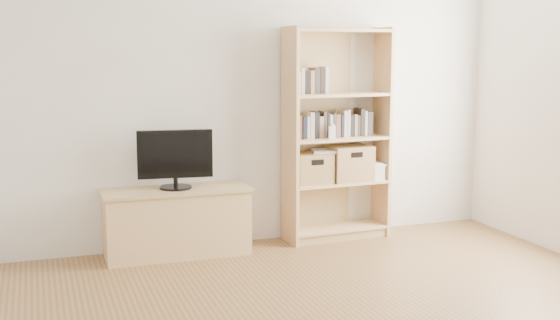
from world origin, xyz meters
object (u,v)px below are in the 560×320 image
basket_left (312,168)px  tv_stand (177,223)px  basket_right (348,163)px  bookshelf (337,134)px  baby_monitor (332,132)px  television (175,160)px  laptop (329,151)px

basket_left → tv_stand: bearing=-180.0°
tv_stand → basket_right: size_ratio=3.09×
bookshelf → baby_monitor: bearing=-135.0°
baby_monitor → basket_left: baby_monitor is taller
bookshelf → basket_left: 0.37m
tv_stand → baby_monitor: size_ratio=10.63×
television → laptop: 1.35m
television → baby_monitor: size_ratio=5.55×
bookshelf → television: bookshelf is taller
tv_stand → bookshelf: (1.44, 0.05, 0.66)m
bookshelf → laptop: bearing=-166.7°
television → basket_left: (1.19, 0.03, -0.14)m
tv_stand → laptop: laptop is taller
tv_stand → basket_left: (1.19, 0.03, 0.38)m
baby_monitor → tv_stand: bearing=-176.1°
basket_left → television: bearing=-180.0°
baby_monitor → basket_left: 0.36m
basket_left → bookshelf: bearing=3.1°
television → basket_right: size_ratio=1.61×
tv_stand → laptop: (1.35, 0.03, 0.52)m
basket_right → laptop: (-0.20, -0.03, 0.12)m
baby_monitor → laptop: size_ratio=0.36×
baby_monitor → laptop: baby_monitor is taller
basket_left → basket_right: size_ratio=0.85×
bookshelf → basket_right: 0.28m
television → baby_monitor: television is taller
bookshelf → laptop: 0.16m
tv_stand → laptop: bearing=1.5°
tv_stand → basket_left: basket_left is taller
television → basket_left: 1.20m
bookshelf → television: size_ratio=3.09×
baby_monitor → basket_right: size_ratio=0.29×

